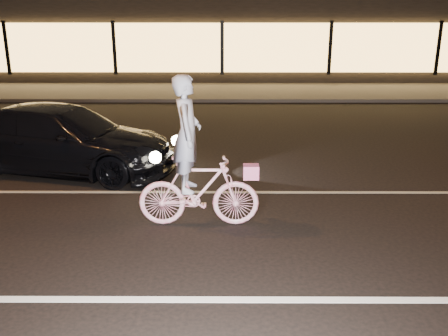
{
  "coord_description": "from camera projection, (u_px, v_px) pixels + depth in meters",
  "views": [
    {
      "loc": [
        0.17,
        -6.48,
        3.19
      ],
      "look_at": [
        0.14,
        0.6,
        0.92
      ],
      "focal_mm": 40.0,
      "sensor_mm": 36.0,
      "label": 1
    }
  ],
  "objects": [
    {
      "name": "storefront",
      "position": [
        223.0,
        30.0,
        24.54
      ],
      "size": [
        25.4,
        8.42,
        4.2
      ],
      "color": "black",
      "rests_on": "ground"
    },
    {
      "name": "sidewalk",
      "position": [
        222.0,
        92.0,
        19.5
      ],
      "size": [
        30.0,
        4.0,
        0.12
      ],
      "primitive_type": "cube",
      "color": "#383533",
      "rests_on": "ground"
    },
    {
      "name": "ground",
      "position": [
        214.0,
        242.0,
        7.14
      ],
      "size": [
        90.0,
        90.0,
        0.0
      ],
      "primitive_type": "plane",
      "color": "black",
      "rests_on": "ground"
    },
    {
      "name": "cyclist",
      "position": [
        196.0,
        174.0,
        7.45
      ],
      "size": [
        1.83,
        0.63,
        2.31
      ],
      "rotation": [
        0.0,
        0.0,
        1.57
      ],
      "color": "#EA4570",
      "rests_on": "ground"
    },
    {
      "name": "lane_stripe_far",
      "position": [
        217.0,
        192.0,
        9.05
      ],
      "size": [
        60.0,
        0.1,
        0.01
      ],
      "primitive_type": "cube",
      "color": "gray",
      "rests_on": "ground"
    },
    {
      "name": "lane_stripe_near",
      "position": [
        211.0,
        300.0,
        5.72
      ],
      "size": [
        60.0,
        0.12,
        0.01
      ],
      "primitive_type": "cube",
      "color": "silver",
      "rests_on": "ground"
    },
    {
      "name": "sedan",
      "position": [
        63.0,
        139.0,
        10.06
      ],
      "size": [
        4.91,
        2.86,
        1.34
      ],
      "rotation": [
        0.0,
        0.0,
        1.34
      ],
      "color": "black",
      "rests_on": "ground"
    }
  ]
}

